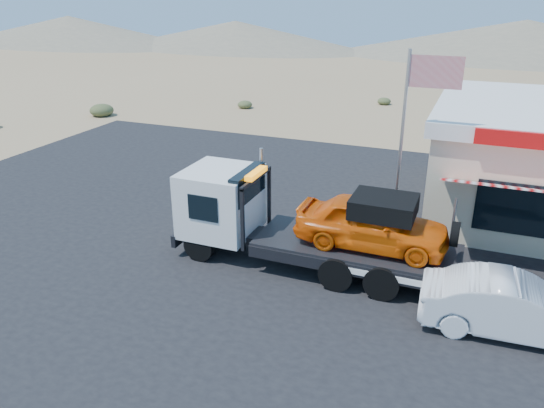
# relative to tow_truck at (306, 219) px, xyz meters

# --- Properties ---
(ground) EXTENTS (120.00, 120.00, 0.00)m
(ground) POSITION_rel_tow_truck_xyz_m (-2.59, -2.07, -1.45)
(ground) COLOR #987C56
(ground) RESTS_ON ground
(asphalt_lot) EXTENTS (32.00, 24.00, 0.02)m
(asphalt_lot) POSITION_rel_tow_truck_xyz_m (-0.59, 0.93, -1.44)
(asphalt_lot) COLOR black
(asphalt_lot) RESTS_ON ground
(tow_truck) EXTENTS (8.07, 2.39, 2.70)m
(tow_truck) POSITION_rel_tow_truck_xyz_m (0.00, 0.00, 0.00)
(tow_truck) COLOR black
(tow_truck) RESTS_ON asphalt_lot
(white_sedan) EXTENTS (4.33, 1.76, 1.40)m
(white_sedan) POSITION_rel_tow_truck_xyz_m (5.57, -1.36, -0.74)
(white_sedan) COLOR silver
(white_sedan) RESTS_ON asphalt_lot
(flagpole) EXTENTS (1.55, 0.10, 6.00)m
(flagpole) POSITION_rel_tow_truck_xyz_m (2.35, 2.43, 2.31)
(flagpole) COLOR #99999E
(flagpole) RESTS_ON asphalt_lot
(desert_scrub) EXTENTS (25.32, 33.26, 0.80)m
(desert_scrub) POSITION_rel_tow_truck_xyz_m (-18.76, 6.60, -1.13)
(desert_scrub) COLOR #414927
(desert_scrub) RESTS_ON ground
(distant_hills) EXTENTS (126.00, 48.00, 4.20)m
(distant_hills) POSITION_rel_tow_truck_xyz_m (-12.36, 53.07, 0.43)
(distant_hills) COLOR #726B59
(distant_hills) RESTS_ON ground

